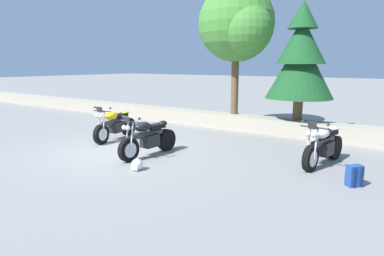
{
  "coord_description": "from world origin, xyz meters",
  "views": [
    {
      "loc": [
        7.04,
        -6.49,
        2.45
      ],
      "look_at": [
        1.7,
        1.2,
        0.65
      ],
      "focal_mm": 31.02,
      "sensor_mm": 36.0,
      "label": 1
    }
  ],
  "objects_px": {
    "leafy_tree_far_left": "(238,25)",
    "motorcycle_black_centre": "(148,138)",
    "rider_backpack": "(354,175)",
    "rider_helmet": "(137,165)",
    "motorcycle_yellow_near_left": "(115,125)",
    "motorcycle_white_far_right": "(323,146)",
    "pine_tree_mid_left": "(301,58)"
  },
  "relations": [
    {
      "from": "motorcycle_white_far_right",
      "to": "motorcycle_yellow_near_left",
      "type": "bearing_deg",
      "value": -171.22
    },
    {
      "from": "rider_backpack",
      "to": "pine_tree_mid_left",
      "type": "height_order",
      "value": "pine_tree_mid_left"
    },
    {
      "from": "motorcycle_black_centre",
      "to": "motorcycle_yellow_near_left",
      "type": "bearing_deg",
      "value": 159.07
    },
    {
      "from": "rider_backpack",
      "to": "motorcycle_black_centre",
      "type": "bearing_deg",
      "value": -172.36
    },
    {
      "from": "motorcycle_black_centre",
      "to": "rider_backpack",
      "type": "relative_size",
      "value": 4.39
    },
    {
      "from": "motorcycle_white_far_right",
      "to": "rider_backpack",
      "type": "relative_size",
      "value": 4.38
    },
    {
      "from": "rider_backpack",
      "to": "motorcycle_white_far_right",
      "type": "bearing_deg",
      "value": 127.92
    },
    {
      "from": "motorcycle_yellow_near_left",
      "to": "rider_helmet",
      "type": "xyz_separation_m",
      "value": [
        2.87,
        -1.95,
        -0.35
      ]
    },
    {
      "from": "rider_backpack",
      "to": "pine_tree_mid_left",
      "type": "distance_m",
      "value": 5.51
    },
    {
      "from": "motorcycle_black_centre",
      "to": "pine_tree_mid_left",
      "type": "height_order",
      "value": "pine_tree_mid_left"
    },
    {
      "from": "rider_helmet",
      "to": "leafy_tree_far_left",
      "type": "xyz_separation_m",
      "value": [
        -0.5,
        5.99,
        3.74
      ]
    },
    {
      "from": "motorcycle_black_centre",
      "to": "rider_helmet",
      "type": "relative_size",
      "value": 7.38
    },
    {
      "from": "leafy_tree_far_left",
      "to": "motorcycle_white_far_right",
      "type": "bearing_deg",
      "value": -37.65
    },
    {
      "from": "leafy_tree_far_left",
      "to": "rider_helmet",
      "type": "bearing_deg",
      "value": -85.2
    },
    {
      "from": "motorcycle_black_centre",
      "to": "rider_backpack",
      "type": "bearing_deg",
      "value": 7.64
    },
    {
      "from": "motorcycle_black_centre",
      "to": "leafy_tree_far_left",
      "type": "relative_size",
      "value": 0.43
    },
    {
      "from": "motorcycle_black_centre",
      "to": "leafy_tree_far_left",
      "type": "height_order",
      "value": "leafy_tree_far_left"
    },
    {
      "from": "motorcycle_yellow_near_left",
      "to": "rider_backpack",
      "type": "xyz_separation_m",
      "value": [
        7.24,
        -0.18,
        -0.24
      ]
    },
    {
      "from": "pine_tree_mid_left",
      "to": "motorcycle_white_far_right",
      "type": "bearing_deg",
      "value": -62.4
    },
    {
      "from": "leafy_tree_far_left",
      "to": "motorcycle_black_centre",
      "type": "bearing_deg",
      "value": -91.62
    },
    {
      "from": "rider_helmet",
      "to": "motorcycle_white_far_right",
      "type": "bearing_deg",
      "value": 40.21
    },
    {
      "from": "motorcycle_black_centre",
      "to": "rider_backpack",
      "type": "distance_m",
      "value": 5.06
    },
    {
      "from": "rider_helmet",
      "to": "pine_tree_mid_left",
      "type": "bearing_deg",
      "value": 72.98
    },
    {
      "from": "motorcycle_white_far_right",
      "to": "pine_tree_mid_left",
      "type": "relative_size",
      "value": 0.52
    },
    {
      "from": "motorcycle_yellow_near_left",
      "to": "pine_tree_mid_left",
      "type": "distance_m",
      "value": 6.61
    },
    {
      "from": "motorcycle_yellow_near_left",
      "to": "rider_helmet",
      "type": "relative_size",
      "value": 7.34
    },
    {
      "from": "motorcycle_white_far_right",
      "to": "rider_backpack",
      "type": "height_order",
      "value": "motorcycle_white_far_right"
    },
    {
      "from": "motorcycle_white_far_right",
      "to": "rider_backpack",
      "type": "xyz_separation_m",
      "value": [
        0.9,
        -1.16,
        -0.24
      ]
    },
    {
      "from": "rider_helmet",
      "to": "pine_tree_mid_left",
      "type": "height_order",
      "value": "pine_tree_mid_left"
    },
    {
      "from": "rider_backpack",
      "to": "rider_helmet",
      "type": "relative_size",
      "value": 1.68
    },
    {
      "from": "rider_backpack",
      "to": "pine_tree_mid_left",
      "type": "xyz_separation_m",
      "value": [
        -2.52,
        4.26,
        2.42
      ]
    },
    {
      "from": "motorcycle_black_centre",
      "to": "rider_helmet",
      "type": "distance_m",
      "value": 1.32
    }
  ]
}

